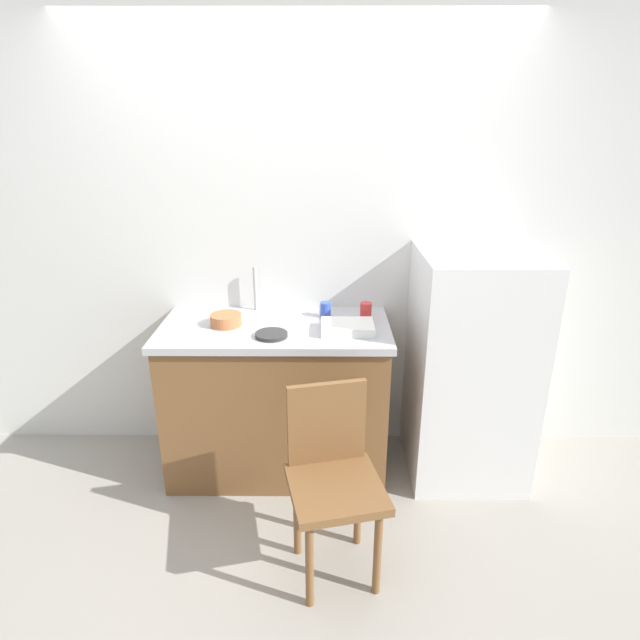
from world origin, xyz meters
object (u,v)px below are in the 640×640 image
at_px(refrigerator, 470,368).
at_px(terracotta_bowl, 226,320).
at_px(dish_tray, 347,327).
at_px(hotplate, 271,335).
at_px(chair, 333,474).
at_px(cup_blue, 326,310).
at_px(cup_red, 366,311).

bearing_deg(refrigerator, terracotta_bowl, 179.55).
relative_size(refrigerator, dish_tray, 4.73).
bearing_deg(hotplate, dish_tray, 9.70).
bearing_deg(chair, cup_blue, 79.18).
relative_size(chair, terracotta_bowl, 5.24).
xyz_separation_m(chair, terracotta_bowl, (-0.58, 0.75, 0.45)).
distance_m(chair, cup_blue, 1.00).
relative_size(chair, cup_red, 8.77).
height_order(refrigerator, chair, refrigerator).
distance_m(refrigerator, dish_tray, 0.76).
bearing_deg(cup_blue, terracotta_bowl, -166.19).
distance_m(chair, dish_tray, 0.80).
bearing_deg(refrigerator, chair, -136.62).
xyz_separation_m(chair, hotplate, (-0.31, 0.59, 0.42)).
distance_m(chair, cup_red, 0.98).
bearing_deg(cup_blue, chair, -88.04).
height_order(chair, dish_tray, dish_tray).
relative_size(refrigerator, hotplate, 7.78).
xyz_separation_m(hotplate, cup_red, (0.51, 0.24, 0.04)).
height_order(hotplate, cup_red, cup_red).
bearing_deg(cup_blue, hotplate, -133.92).
height_order(chair, terracotta_bowl, terracotta_bowl).
distance_m(chair, terracotta_bowl, 1.05).
distance_m(terracotta_bowl, cup_red, 0.78).
bearing_deg(refrigerator, cup_red, 170.88).
height_order(cup_red, cup_blue, cup_red).
bearing_deg(refrigerator, dish_tray, -173.40).
bearing_deg(terracotta_bowl, refrigerator, -0.45).
distance_m(chair, hotplate, 0.79).
xyz_separation_m(hotplate, cup_blue, (0.28, 0.29, 0.03)).
height_order(dish_tray, cup_blue, cup_blue).
height_order(terracotta_bowl, hotplate, terracotta_bowl).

